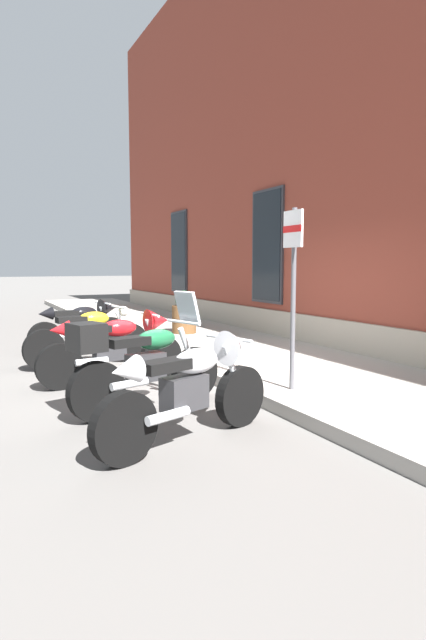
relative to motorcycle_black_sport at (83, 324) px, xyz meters
name	(u,v)px	position (x,y,z in m)	size (l,w,h in m)	color
ground_plane	(192,374)	(2.76, 1.07, -0.56)	(140.00, 140.00, 0.00)	#565451
sidewalk	(274,361)	(2.76, 2.58, -0.48)	(31.41, 3.02, 0.16)	gray
motorcycle_black_sport	(83,324)	(0.00, 0.00, 0.00)	(0.70, 1.98, 1.02)	black
motorcycle_yellow_naked	(90,337)	(1.34, -0.17, -0.07)	(0.62, 2.14, 0.98)	black
motorcycle_red_sport	(118,343)	(2.74, -0.07, 0.01)	(0.62, 2.17, 1.04)	black
motorcycle_green_touring	(142,363)	(4.26, -0.23, 0.01)	(0.85, 2.00, 1.37)	black
motorcycle_white_sport	(195,384)	(5.43, -0.10, 0.01)	(0.86, 2.03, 1.03)	black
parking_sign	(293,273)	(4.70, 1.55, 1.04)	(0.36, 0.07, 2.21)	#4C4C51
barrel_planter	(184,315)	(-0.60, 2.39, 0.02)	(0.58, 0.58, 0.96)	brown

